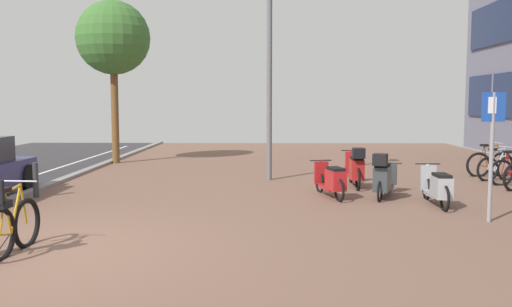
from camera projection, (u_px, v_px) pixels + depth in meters
name	position (u px, v px, depth m)	size (l,w,h in m)	color
ground	(156.00, 252.00, 7.61)	(21.00, 40.00, 0.13)	black
bicycle_foreground	(9.00, 225.00, 7.42)	(0.70, 1.44, 1.11)	black
bicycle_rack_05	(498.00, 168.00, 14.36)	(1.27, 0.51, 0.94)	black
bicycle_rack_06	(490.00, 164.00, 15.15)	(1.39, 0.48, 0.98)	black
scooter_near	(383.00, 177.00, 11.67)	(0.92, 1.69, 1.03)	black
scooter_mid	(356.00, 168.00, 13.18)	(0.52, 1.90, 1.04)	black
scooter_far	(332.00, 180.00, 11.77)	(0.69, 1.71, 0.78)	black
scooter_extra	(438.00, 187.00, 10.81)	(0.52, 1.82, 0.81)	black
parking_sign	(492.00, 142.00, 9.31)	(0.40, 0.07, 2.24)	gray
lamp_post	(269.00, 50.00, 14.19)	(0.20, 0.52, 6.23)	slate
street_tree	(113.00, 39.00, 18.14)	(2.46, 2.46, 5.45)	brown
bollard_far	(36.00, 180.00, 11.80)	(0.12, 0.12, 0.77)	#38383D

